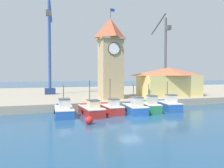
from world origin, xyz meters
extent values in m
plane|color=navy|center=(0.00, 0.00, 0.00)|extent=(300.00, 300.00, 0.00)
cube|color=#9E937F|center=(0.00, 26.29, 0.53)|extent=(120.00, 40.00, 1.06)
cube|color=#2356A8|center=(-7.02, 3.49, 0.46)|extent=(2.29, 5.27, 0.91)
cube|color=#2356A8|center=(-6.90, 5.82, 1.03)|extent=(1.74, 0.69, 0.24)
cube|color=silver|center=(-7.02, 3.49, 0.96)|extent=(2.36, 5.33, 0.12)
cube|color=beige|center=(-7.07, 2.59, 1.55)|extent=(1.29, 1.61, 1.06)
cube|color=#4C4C51|center=(-7.07, 2.59, 2.12)|extent=(1.38, 1.70, 0.08)
cylinder|color=#4C4742|center=(-6.99, 4.13, 2.32)|extent=(0.10, 0.10, 2.61)
torus|color=black|center=(-8.09, 3.81, 0.46)|extent=(0.15, 0.53, 0.52)
cube|color=#AD2823|center=(-3.89, 2.79, 0.48)|extent=(2.21, 5.15, 0.95)
cube|color=#AD2823|center=(-4.03, 5.06, 1.07)|extent=(1.66, 0.70, 0.24)
cube|color=silver|center=(-3.89, 2.79, 1.00)|extent=(2.28, 5.22, 0.12)
cube|color=beige|center=(-3.84, 1.91, 1.48)|extent=(1.24, 1.58, 0.83)
cube|color=#4C4C51|center=(-3.84, 1.91, 1.94)|extent=(1.32, 1.67, 0.08)
cylinder|color=#4C4742|center=(-3.93, 3.42, 2.64)|extent=(0.10, 0.10, 3.15)
torus|color=black|center=(-4.94, 2.98, 0.48)|extent=(0.15, 0.53, 0.52)
cube|color=#AD2823|center=(-1.18, 3.21, 0.48)|extent=(2.02, 4.19, 0.96)
cube|color=#AD2823|center=(-1.26, 5.01, 1.08)|extent=(1.58, 0.67, 0.24)
cube|color=silver|center=(-1.18, 3.21, 1.01)|extent=(2.08, 4.25, 0.12)
cube|color=#B2ADA3|center=(-1.14, 2.49, 1.47)|extent=(1.15, 1.28, 0.80)
cube|color=#4C4C51|center=(-1.14, 2.49, 1.91)|extent=(1.24, 1.36, 0.08)
cylinder|color=#4C4742|center=(-1.20, 3.72, 2.71)|extent=(0.10, 0.10, 3.28)
torus|color=black|center=(-2.18, 3.37, 0.48)|extent=(0.14, 0.52, 0.52)
cube|color=#2356A8|center=(1.71, 2.54, 0.47)|extent=(2.46, 4.76, 0.94)
cube|color=#2356A8|center=(1.91, 4.57, 1.06)|extent=(1.78, 0.76, 0.24)
cube|color=silver|center=(1.71, 2.54, 0.99)|extent=(2.53, 4.82, 0.12)
cube|color=#B2ADA3|center=(1.63, 1.74, 1.57)|extent=(1.35, 1.49, 1.04)
cube|color=#4C4C51|center=(1.63, 1.74, 2.14)|extent=(1.43, 1.57, 0.08)
cylinder|color=#4C4742|center=(1.76, 3.11, 2.34)|extent=(0.10, 0.10, 2.57)
torus|color=black|center=(0.64, 2.88, 0.47)|extent=(0.17, 0.53, 0.52)
cube|color=#237A4C|center=(4.06, 2.88, 0.52)|extent=(2.45, 4.61, 1.05)
cube|color=#237A4C|center=(4.38, 4.79, 1.17)|extent=(1.55, 0.84, 0.24)
cube|color=silver|center=(4.06, 2.88, 1.10)|extent=(2.52, 4.68, 0.12)
cube|color=#B2ADA3|center=(3.93, 2.12, 1.67)|extent=(1.25, 1.47, 1.02)
cube|color=#4C4C51|center=(3.93, 2.12, 2.22)|extent=(1.34, 1.56, 0.08)
cylinder|color=#4C4742|center=(4.15, 3.42, 2.37)|extent=(0.10, 0.10, 2.42)
torus|color=black|center=(3.16, 3.26, 0.52)|extent=(0.21, 0.53, 0.52)
cube|color=#2356A8|center=(7.10, 3.11, 0.52)|extent=(2.68, 4.76, 1.04)
cube|color=#2356A8|center=(7.43, 5.08, 1.16)|extent=(1.75, 0.87, 0.24)
cube|color=silver|center=(7.10, 3.11, 1.09)|extent=(2.75, 4.83, 0.12)
cube|color=beige|center=(6.97, 2.34, 1.66)|extent=(1.39, 1.53, 1.02)
cube|color=#4C4C51|center=(6.97, 2.34, 2.21)|extent=(1.48, 1.62, 0.08)
cylinder|color=#4C4742|center=(7.19, 3.67, 2.54)|extent=(0.10, 0.10, 2.78)
torus|color=black|center=(6.08, 3.51, 0.52)|extent=(0.20, 0.53, 0.52)
cube|color=tan|center=(1.20, 10.85, 5.75)|extent=(3.38, 3.38, 9.37)
cube|color=#9C865F|center=(1.20, 10.85, 10.58)|extent=(3.88, 3.88, 0.30)
pyramid|color=#B25133|center=(1.20, 10.85, 12.32)|extent=(3.88, 3.88, 3.17)
cylinder|color=white|center=(1.20, 9.10, 8.90)|extent=(1.86, 0.12, 1.86)
torus|color=#332D23|center=(1.20, 9.06, 8.90)|extent=(1.98, 0.12, 1.98)
cylinder|color=#3F3F3F|center=(1.20, 10.85, 14.70)|extent=(0.08, 0.08, 1.60)
cube|color=navy|center=(1.55, 10.85, 15.25)|extent=(0.70, 0.04, 0.44)
cube|color=#E5D17A|center=(12.51, 11.35, 2.91)|extent=(10.55, 5.43, 3.69)
pyramid|color=#C1603D|center=(12.51, 11.35, 5.47)|extent=(10.95, 5.83, 1.44)
cube|color=navy|center=(-7.71, 22.14, 1.66)|extent=(2.00, 2.00, 1.20)
cylinder|color=#284C93|center=(-7.71, 22.14, 10.82)|extent=(0.56, 0.56, 17.13)
cylinder|color=#284C93|center=(-7.31, 25.36, 18.59)|extent=(1.19, 6.67, 3.86)
cube|color=#4C4C4C|center=(-7.87, 20.92, 16.63)|extent=(1.00, 1.00, 1.00)
cube|color=#353539|center=(18.62, 22.29, 1.66)|extent=(2.00, 2.00, 1.20)
cylinder|color=#4C4C51|center=(18.62, 22.29, 10.25)|extent=(0.56, 0.56, 15.98)
cylinder|color=#4C4C51|center=(18.93, 26.17, 17.59)|extent=(0.99, 7.93, 3.81)
cube|color=#4C4C4C|center=(18.52, 21.02, 15.68)|extent=(1.00, 1.00, 1.00)
sphere|color=red|center=(-5.16, -1.76, 0.39)|extent=(0.78, 0.78, 0.78)
cylinder|color=#33333D|center=(6.83, 8.25, 1.49)|extent=(0.22, 0.22, 0.85)
cube|color=#338C4C|center=(6.83, 8.25, 2.19)|extent=(0.34, 0.22, 0.56)
sphere|color=#9E7051|center=(6.83, 8.25, 2.58)|extent=(0.20, 0.20, 0.20)
camera|label=1|loc=(-9.81, -22.65, 4.82)|focal=35.00mm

